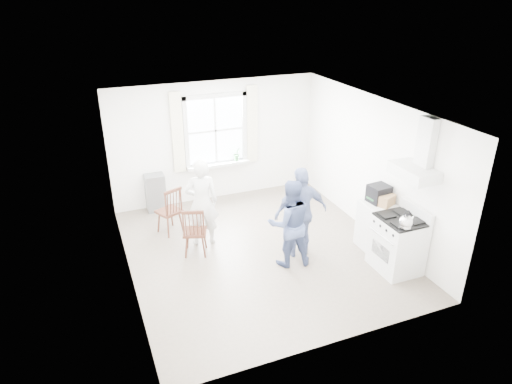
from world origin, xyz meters
The scene contains 15 objects.
room_shell centered at (0.00, 0.00, 1.30)m, with size 4.62×5.12×2.64m.
window_assembly centered at (0.00, 2.45, 1.46)m, with size 1.88×0.24×1.70m.
range_hood centered at (2.07, -1.35, 1.90)m, with size 0.45×0.76×0.94m.
shelf_unit centered at (-1.40, 2.33, 0.40)m, with size 0.40×0.30×0.80m, color gray.
gas_stove centered at (1.91, -1.35, 0.48)m, with size 0.68×0.76×1.12m.
kettle centered at (1.77, -1.62, 1.05)m, with size 0.22×0.22×0.30m.
low_cabinet centered at (1.98, -0.65, 0.45)m, with size 0.50×0.55×0.90m, color silver.
stereo_stack centered at (2.00, -0.60, 1.05)m, with size 0.37×0.34×0.31m.
cardboard_box centered at (2.04, -0.77, 1.00)m, with size 0.30×0.21×0.19m, color #A47C4F.
windsor_chair_a centered at (-1.29, 1.21, 0.59)m, with size 0.53×0.53×0.96m.
windsor_chair_b centered at (-1.11, 0.28, 0.57)m, with size 0.50×0.49×0.93m.
person_left centered at (-0.85, 0.66, 0.83)m, with size 0.60×0.60×1.65m, color silver.
person_mid centered at (0.32, -0.53, 0.77)m, with size 0.75×0.75×1.54m, color #42507B.
person_right centered at (0.63, -0.33, 0.82)m, with size 0.96×0.96×1.64m, color navy.
potted_plant centered at (0.43, 2.36, 1.01)m, with size 0.17×0.17×0.31m, color #327138.
Camera 1 is at (-2.68, -6.49, 4.40)m, focal length 32.00 mm.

